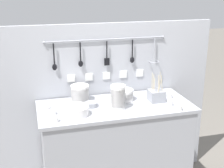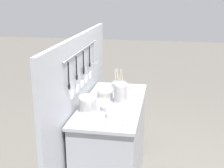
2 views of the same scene
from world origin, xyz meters
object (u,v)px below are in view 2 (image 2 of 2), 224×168
at_px(cup_edge_near, 142,87).
at_px(cup_centre, 108,123).
at_px(bowl_stack_nested_right, 105,94).
at_px(plate_stack, 118,113).
at_px(bowl_stack_short_front, 88,104).
at_px(cup_by_caddy, 126,124).
at_px(cup_front_right, 104,101).
at_px(cup_beside_plates, 117,85).
at_px(steel_mixing_bowl, 106,108).
at_px(bowl_stack_tall_left, 120,93).
at_px(cutlery_caddy, 118,86).
at_px(cup_back_left, 93,124).
at_px(cup_mid_row, 131,87).

bearing_deg(cup_edge_near, cup_centre, 169.32).
bearing_deg(bowl_stack_nested_right, plate_stack, -155.65).
height_order(bowl_stack_short_front, cup_by_caddy, bowl_stack_short_front).
xyz_separation_m(cup_front_right, cup_beside_plates, (0.57, -0.04, 0.00)).
height_order(bowl_stack_nested_right, cup_centre, bowl_stack_nested_right).
height_order(steel_mixing_bowl, cup_centre, cup_centre).
bearing_deg(bowl_stack_tall_left, plate_stack, -174.29).
height_order(steel_mixing_bowl, cup_edge_near, cup_edge_near).
distance_m(cutlery_caddy, cup_centre, 0.95).
relative_size(bowl_stack_tall_left, steel_mixing_bowl, 1.90).
bearing_deg(bowl_stack_tall_left, steel_mixing_bowl, 152.82).
height_order(plate_stack, cup_beside_plates, plate_stack).
relative_size(cup_by_caddy, cup_back_left, 1.00).
height_order(bowl_stack_tall_left, cup_centre, bowl_stack_tall_left).
xyz_separation_m(bowl_stack_short_front, bowl_stack_nested_right, (0.40, -0.09, -0.02)).
distance_m(steel_mixing_bowl, cup_mid_row, 0.70).
bearing_deg(cutlery_caddy, cup_beside_plates, 15.10).
relative_size(cup_mid_row, cup_edge_near, 1.00).
height_order(cutlery_caddy, cup_beside_plates, cutlery_caddy).
bearing_deg(cup_beside_plates, cutlery_caddy, -164.90).
distance_m(plate_stack, cup_back_left, 0.29).
bearing_deg(steel_mixing_bowl, bowl_stack_nested_right, 13.01).
bearing_deg(cup_beside_plates, bowl_stack_short_front, 170.22).
height_order(bowl_stack_nested_right, cup_by_caddy, bowl_stack_nested_right).
bearing_deg(cup_front_right, cutlery_caddy, -11.82).
xyz_separation_m(bowl_stack_tall_left, steel_mixing_bowl, (-0.21, 0.11, -0.09)).
relative_size(bowl_stack_nested_right, cup_mid_row, 3.26).
bearing_deg(cup_back_left, plate_stack, -39.87).
bearing_deg(bowl_stack_nested_right, cup_mid_row, -34.08).
height_order(steel_mixing_bowl, cup_front_right, cup_front_right).
xyz_separation_m(cup_mid_row, cup_centre, (-1.02, 0.07, 0.00)).
bearing_deg(steel_mixing_bowl, cutlery_caddy, -2.30).
bearing_deg(cup_by_caddy, cutlery_caddy, 12.78).
xyz_separation_m(bowl_stack_short_front, cup_centre, (-0.27, -0.25, -0.05)).
height_order(steel_mixing_bowl, cup_back_left, cup_back_left).
xyz_separation_m(bowl_stack_nested_right, plate_stack, (-0.49, -0.22, -0.01)).
height_order(cutlery_caddy, cup_centre, cutlery_caddy).
bearing_deg(steel_mixing_bowl, bowl_stack_tall_left, -27.18).
relative_size(bowl_stack_short_front, cup_by_caddy, 3.21).
bearing_deg(bowl_stack_tall_left, cutlery_caddy, 11.97).
bearing_deg(cutlery_caddy, cup_back_left, 176.27).
relative_size(cup_front_right, cup_centre, 1.00).
height_order(bowl_stack_tall_left, cup_front_right, bowl_stack_tall_left).
bearing_deg(cup_front_right, cup_mid_row, -24.63).
xyz_separation_m(bowl_stack_short_front, steel_mixing_bowl, (0.07, -0.16, -0.06)).
xyz_separation_m(bowl_stack_nested_right, cup_beside_plates, (0.43, -0.06, -0.03)).
xyz_separation_m(bowl_stack_tall_left, cup_beside_plates, (0.55, 0.13, -0.08)).
xyz_separation_m(plate_stack, cup_back_left, (-0.22, 0.18, -0.02)).
bearing_deg(cup_mid_row, cutlery_caddy, 118.69).
bearing_deg(cup_by_caddy, cup_front_right, 29.62).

